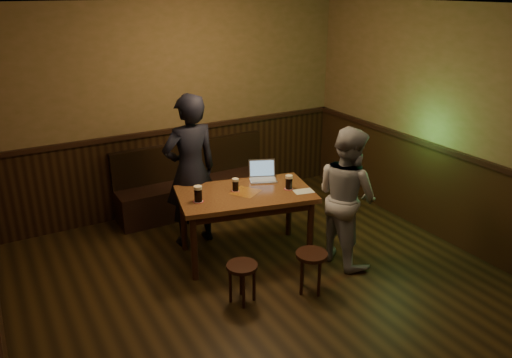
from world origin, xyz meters
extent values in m
cube|color=black|center=(0.00, 0.00, -0.01)|extent=(5.00, 6.00, 0.02)
cube|color=beige|center=(0.00, 0.00, 2.81)|extent=(5.00, 6.00, 0.02)
cube|color=#826142|center=(0.00, 3.01, 1.40)|extent=(5.00, 0.02, 2.80)
cube|color=#826142|center=(2.51, 0.00, 1.40)|extent=(0.02, 6.00, 2.80)
cube|color=black|center=(0.00, 2.98, 0.55)|extent=(4.98, 0.04, 1.10)
cube|color=black|center=(2.48, 0.00, 0.55)|extent=(0.04, 5.98, 1.10)
cube|color=black|center=(0.00, 2.95, 1.13)|extent=(4.98, 0.06, 0.06)
cube|color=black|center=(2.45, 0.00, 1.13)|extent=(0.06, 5.98, 0.06)
cube|color=black|center=(0.13, 2.71, 0.23)|extent=(2.20, 0.50, 0.45)
cube|color=black|center=(0.13, 2.91, 0.70)|extent=(2.20, 0.10, 0.50)
cube|color=#4E2516|center=(0.13, 1.27, 0.77)|extent=(1.64, 1.16, 0.05)
cube|color=black|center=(0.13, 1.27, 0.69)|extent=(1.49, 1.01, 0.09)
cube|color=maroon|center=(0.13, 1.27, 0.80)|extent=(0.38, 0.38, 0.00)
cylinder|color=black|center=(-0.58, 1.08, 0.37)|extent=(0.07, 0.07, 0.75)
cylinder|color=black|center=(-0.44, 1.75, 0.37)|extent=(0.07, 0.07, 0.75)
cylinder|color=black|center=(0.71, 0.79, 0.37)|extent=(0.07, 0.07, 0.75)
cylinder|color=black|center=(0.85, 1.46, 0.37)|extent=(0.07, 0.07, 0.75)
cylinder|color=black|center=(-0.33, 0.48, 0.40)|extent=(0.40, 0.40, 0.04)
cylinder|color=black|center=(-0.22, 0.43, 0.20)|extent=(0.03, 0.03, 0.40)
cylinder|color=black|center=(-0.29, 0.59, 0.20)|extent=(0.03, 0.03, 0.40)
cylinder|color=black|center=(-0.44, 0.52, 0.20)|extent=(0.03, 0.03, 0.40)
cylinder|color=black|center=(-0.38, 0.37, 0.20)|extent=(0.03, 0.03, 0.40)
cylinder|color=black|center=(0.37, 0.29, 0.42)|extent=(0.36, 0.36, 0.04)
cylinder|color=black|center=(0.49, 0.31, 0.21)|extent=(0.03, 0.03, 0.42)
cylinder|color=black|center=(0.35, 0.42, 0.21)|extent=(0.03, 0.03, 0.42)
cylinder|color=black|center=(0.24, 0.28, 0.21)|extent=(0.03, 0.03, 0.42)
cylinder|color=black|center=(0.38, 0.17, 0.21)|extent=(0.03, 0.03, 0.42)
cylinder|color=maroon|center=(-0.43, 1.29, 0.80)|extent=(0.12, 0.12, 0.00)
cylinder|color=silver|center=(-0.43, 1.29, 0.80)|extent=(0.10, 0.10, 0.00)
cylinder|color=black|center=(-0.43, 1.29, 0.88)|extent=(0.08, 0.08, 0.14)
cylinder|color=beige|center=(-0.43, 1.29, 0.96)|extent=(0.09, 0.09, 0.03)
cylinder|color=maroon|center=(0.06, 1.36, 0.80)|extent=(0.10, 0.10, 0.00)
cylinder|color=silver|center=(0.06, 1.36, 0.80)|extent=(0.08, 0.08, 0.00)
cylinder|color=black|center=(0.06, 1.36, 0.86)|extent=(0.07, 0.07, 0.12)
cylinder|color=beige|center=(0.06, 1.36, 0.94)|extent=(0.07, 0.07, 0.03)
cylinder|color=maroon|center=(0.61, 1.11, 0.80)|extent=(0.11, 0.11, 0.00)
cylinder|color=silver|center=(0.61, 1.11, 0.80)|extent=(0.09, 0.09, 0.00)
cylinder|color=black|center=(0.61, 1.11, 0.87)|extent=(0.08, 0.08, 0.13)
cylinder|color=beige|center=(0.61, 1.11, 0.95)|extent=(0.08, 0.08, 0.03)
cube|color=silver|center=(0.49, 1.47, 0.81)|extent=(0.37, 0.32, 0.02)
cube|color=#B2B2B7|center=(0.49, 1.47, 0.82)|extent=(0.33, 0.27, 0.00)
cube|color=silver|center=(0.53, 1.58, 0.92)|extent=(0.32, 0.18, 0.21)
cube|color=#5A82A8|center=(0.52, 1.57, 0.92)|extent=(0.28, 0.16, 0.18)
cube|color=silver|center=(0.71, 0.96, 0.80)|extent=(0.25, 0.19, 0.00)
imported|color=black|center=(-0.26, 1.89, 0.92)|extent=(0.70, 0.48, 1.85)
imported|color=#98979D|center=(1.06, 0.63, 0.79)|extent=(0.64, 0.80, 1.58)
camera|label=1|loc=(-2.30, -3.27, 2.97)|focal=35.00mm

